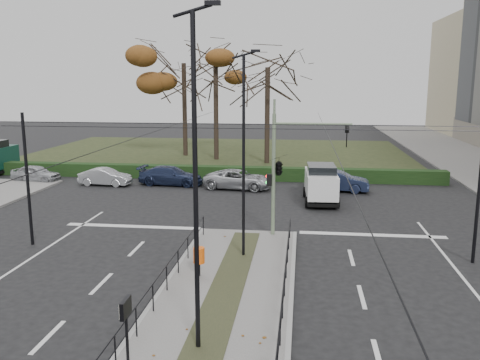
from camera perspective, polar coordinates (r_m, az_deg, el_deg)
The scene contains 20 objects.
ground at distance 20.39m, azimuth -0.57°, elevation -10.04°, with size 140.00×140.00×0.00m, color black.
median_island at distance 18.07m, azimuth -1.65°, elevation -12.66°, with size 4.40×15.00×0.14m, color #605E5C.
park at distance 52.08m, azimuth -2.45°, elevation 2.99°, with size 38.00×26.00×0.10m, color #232D16.
hedge at distance 39.02m, azimuth -5.69°, elevation 0.90°, with size 38.00×1.00×1.00m, color black.
median_railing at distance 17.64m, azimuth -1.72°, elevation -10.09°, with size 4.14×13.24×0.92m.
catenary at distance 21.00m, azimuth -0.01°, elevation 0.30°, with size 20.00×34.00×6.00m.
traffic_light at distance 23.69m, azimuth 4.60°, elevation 1.63°, with size 3.89×2.22×5.73m.
litter_bin at distance 19.21m, azimuth -4.63°, elevation -8.47°, with size 0.43×0.43×1.10m.
info_panel at distance 12.69m, azimuth -12.70°, elevation -14.85°, with size 0.12×0.57×2.18m.
streetlamp_median_near at distance 13.14m, azimuth -4.94°, elevation -0.28°, with size 0.76×0.16×9.09m.
streetlamp_median_far at distance 20.56m, azimuth 0.46°, elevation 2.88°, with size 0.70×0.14×8.40m.
parked_car_first at distance 40.49m, azimuth -21.95°, elevation 0.69°, with size 1.47×3.66×1.25m, color #A4A7AC.
parked_car_second at distance 37.50m, azimuth -14.88°, elevation 0.34°, with size 1.30×3.71×1.22m, color #A4A7AC.
parked_car_third at distance 36.72m, azimuth -7.77°, elevation 0.49°, with size 1.88×4.62×1.34m, color #1E2846.
parked_car_fourth at distance 35.09m, azimuth -0.19°, elevation 0.07°, with size 2.18×4.73×1.31m, color #A4A7AC.
white_van at distance 31.43m, azimuth 9.07°, elevation -0.31°, with size 2.15×4.40×2.34m.
rust_tree at distance 50.27m, azimuth -6.34°, elevation 12.89°, with size 9.04×9.04×11.74m.
bare_tree_center at distance 45.22m, azimuth 3.13°, elevation 11.75°, with size 7.32×7.32×11.19m.
bare_tree_near at distance 47.44m, azimuth -2.75°, elevation 12.36°, with size 7.01×7.01×11.95m.
parked_car_fifth at distance 34.91m, azimuth 10.85°, elevation -0.11°, with size 1.48×4.25×1.40m, color #1E2846.
Camera 1 is at (2.54, -18.85, 7.33)m, focal length 38.00 mm.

